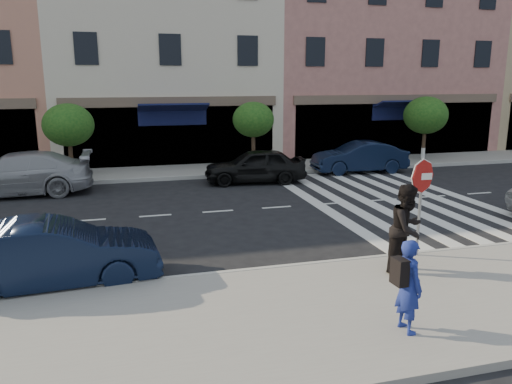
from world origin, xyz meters
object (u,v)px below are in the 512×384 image
at_px(photographer, 409,286).
at_px(car_far_mid, 255,166).
at_px(car_near_mid, 52,254).
at_px(car_far_right, 359,157).
at_px(car_far_left, 16,174).
at_px(walker, 407,229).
at_px(stop_sign, 422,185).

relative_size(photographer, car_far_mid, 0.38).
height_order(car_near_mid, car_far_right, car_near_mid).
height_order(photographer, car_far_left, photographer).
bearing_deg(photographer, car_far_right, -27.02).
height_order(photographer, walker, walker).
bearing_deg(walker, car_near_mid, 139.72).
xyz_separation_m(photographer, car_near_mid, (-5.88, 3.79, -0.23)).
distance_m(car_near_mid, car_far_right, 15.66).
relative_size(stop_sign, car_far_left, 0.43).
bearing_deg(car_near_mid, walker, -106.38).
bearing_deg(car_far_mid, car_far_right, 107.27).
relative_size(stop_sign, car_far_right, 0.54).
xyz_separation_m(car_near_mid, car_far_right, (11.97, 10.10, -0.00)).
height_order(car_near_mid, car_far_left, car_far_left).
xyz_separation_m(car_near_mid, car_far_left, (-2.33, 9.26, 0.08)).
distance_m(walker, car_far_left, 14.39).
bearing_deg(photographer, stop_sign, -38.59).
relative_size(car_near_mid, car_far_mid, 1.03).
bearing_deg(walker, photographer, -149.55).
xyz_separation_m(walker, car_far_mid, (-0.49, 10.62, -0.41)).
height_order(stop_sign, car_far_right, stop_sign).
bearing_deg(photographer, car_far_left, 28.81).
height_order(car_far_left, car_far_right, car_far_left).
bearing_deg(car_far_right, car_near_mid, -46.28).
xyz_separation_m(car_near_mid, car_far_mid, (6.77, 9.14, -0.00)).
relative_size(car_near_mid, car_far_right, 1.00).
distance_m(photographer, car_far_left, 15.41).
distance_m(car_far_mid, car_far_right, 5.29).
relative_size(stop_sign, photographer, 1.47).
relative_size(car_near_mid, car_far_left, 0.79).
bearing_deg(car_far_right, car_far_mid, -75.98).
relative_size(photographer, car_far_left, 0.29).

